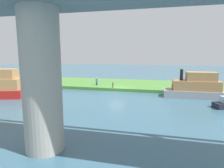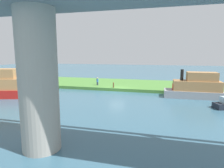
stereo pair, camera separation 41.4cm
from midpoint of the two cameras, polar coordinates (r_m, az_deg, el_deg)
ground_plane at (r=31.56m, az=0.90°, el=-2.20°), size 160.00×160.00×0.00m
grassy_bank at (r=37.29m, az=2.99°, el=-0.11°), size 80.00×12.00×0.50m
bridge_pylon at (r=12.56m, az=-20.87°, el=0.57°), size 2.37×2.37×8.72m
person_on_bank at (r=34.77m, az=-4.86°, el=0.80°), size 0.43×0.43×1.39m
mooring_post at (r=32.12m, az=-0.10°, el=-0.31°), size 0.20×0.20×0.87m
pontoon_yellow at (r=29.22m, az=22.77°, el=-0.88°), size 7.74×2.69×3.94m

